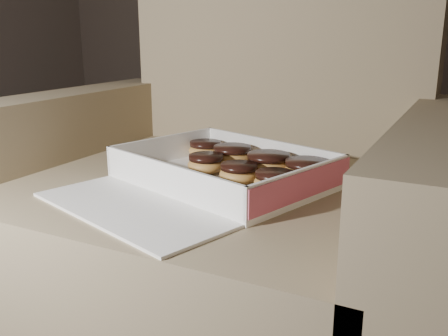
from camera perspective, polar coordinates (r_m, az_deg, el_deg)
armchair at (r=1.03m, az=0.34°, el=-6.79°), size 0.88×0.75×0.92m
bakery_box at (r=0.88m, az=-1.59°, el=-1.46°), size 0.46×0.50×0.06m
donut_a at (r=0.87m, az=1.74°, el=-0.58°), size 0.07×0.07×0.04m
donut_b at (r=0.83m, az=5.81°, el=-1.54°), size 0.07×0.07×0.04m
donut_c at (r=0.94m, az=-2.06°, el=0.54°), size 0.07×0.07×0.04m
donut_d at (r=0.92m, az=5.09°, el=0.46°), size 0.08×0.08×0.04m
donut_e at (r=0.89m, az=9.47°, el=-0.35°), size 0.08×0.08×0.04m
donut_f at (r=0.99m, az=0.96°, el=1.45°), size 0.08×0.08×0.04m
donut_g at (r=1.05m, az=-2.13°, el=2.16°), size 0.07×0.07×0.04m
crumb_a at (r=0.77m, az=1.16°, el=-4.24°), size 0.01×0.01×0.00m
crumb_b at (r=0.82m, az=3.69°, el=-2.85°), size 0.01×0.01×0.00m
crumb_c at (r=0.78m, az=5.28°, el=-4.02°), size 0.01×0.01×0.00m
crumb_d at (r=0.91m, az=-4.25°, el=-1.15°), size 0.01×0.01×0.00m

